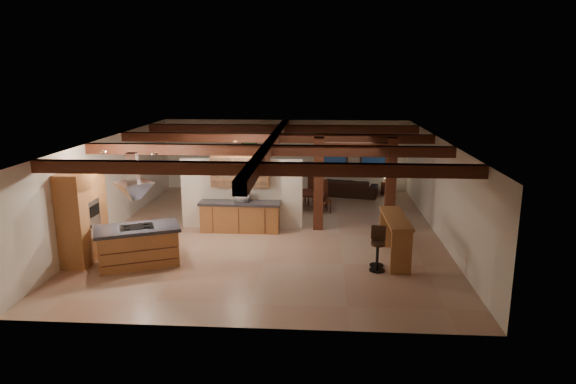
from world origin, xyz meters
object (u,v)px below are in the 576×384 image
dining_table (300,200)px  bar_counter (395,231)px  kitchen_island (138,246)px  sofa (348,187)px

dining_table → bar_counter: bearing=-50.3°
kitchen_island → sofa: kitchen_island is taller
kitchen_island → sofa: (5.70, 7.87, -0.18)m
sofa → kitchen_island: bearing=66.1°
kitchen_island → bar_counter: 6.63m
kitchen_island → bar_counter: bar_counter is taller
dining_table → kitchen_island: bearing=-113.6°
sofa → dining_table: bearing=62.5°
kitchen_island → sofa: 9.71m
bar_counter → dining_table: bearing=118.9°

